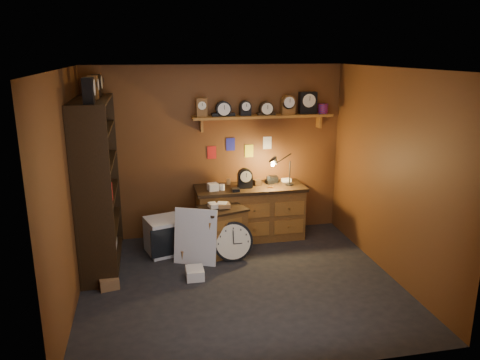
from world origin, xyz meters
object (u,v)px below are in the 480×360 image
low_cabinet (223,228)px  big_round_clock (233,242)px  workbench (250,209)px  shelving_unit (95,177)px

low_cabinet → big_round_clock: size_ratio=1.39×
workbench → big_round_clock: workbench is taller
low_cabinet → shelving_unit: bearing=161.5°
workbench → big_round_clock: (-0.43, -0.77, -0.19)m
low_cabinet → big_round_clock: low_cabinet is taller
shelving_unit → workbench: bearing=12.4°
shelving_unit → big_round_clock: (1.83, -0.28, -0.97)m
big_round_clock → low_cabinet: bearing=109.7°
shelving_unit → low_cabinet: (1.73, -0.01, -0.87)m
workbench → big_round_clock: 0.90m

